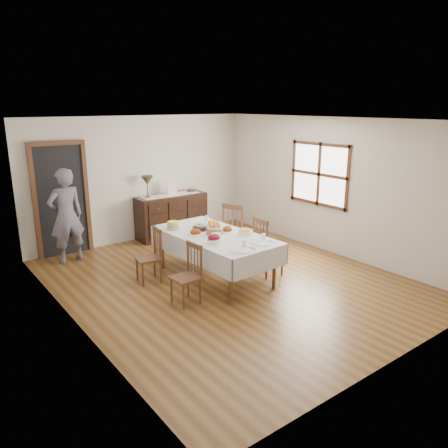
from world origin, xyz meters
TOP-DOWN VIEW (x-y plane):
  - ground at (0.00, 0.00)m, footprint 6.00×6.00m
  - room_shell at (-0.15, 0.42)m, footprint 5.02×6.02m
  - dining_table at (-0.09, 0.23)m, footprint 1.22×2.26m
  - chair_left_near at (-0.96, -0.31)m, footprint 0.39×0.39m
  - chair_left_far at (-1.02, 0.73)m, footprint 0.43×0.43m
  - chair_right_near at (0.68, -0.18)m, footprint 0.45×0.45m
  - chair_right_far at (0.76, 0.71)m, footprint 0.59×0.59m
  - sideboard at (0.54, 2.72)m, footprint 1.55×0.56m
  - person at (-1.78, 2.47)m, footprint 0.61×0.42m
  - bread_basket at (-0.08, 0.24)m, footprint 0.28×0.28m
  - egg_basket at (-0.14, 0.59)m, footprint 0.27×0.27m
  - ham_platter_a at (-0.35, 0.41)m, footprint 0.27×0.27m
  - ham_platter_b at (0.18, 0.24)m, footprint 0.28×0.28m
  - beet_bowl at (-0.38, -0.15)m, footprint 0.22×0.22m
  - carrot_bowl at (0.17, 0.64)m, footprint 0.19×0.19m
  - pineapple_bowl at (-0.48, 0.89)m, footprint 0.22×0.22m
  - casserole_dish at (0.32, -0.06)m, footprint 0.25×0.25m
  - butter_dish at (-0.17, 0.09)m, footprint 0.14×0.10m
  - setting_left at (-0.22, -0.65)m, footprint 0.42×0.31m
  - setting_right at (0.24, -0.57)m, footprint 0.42×0.31m
  - glass_far_a at (-0.32, 0.99)m, footprint 0.07×0.07m
  - glass_far_b at (0.26, 0.97)m, footprint 0.06×0.06m
  - runner at (0.52, 2.72)m, footprint 1.30×0.35m
  - table_lamp at (0.01, 2.75)m, footprint 0.26×0.26m
  - picture_frame at (0.56, 2.70)m, footprint 0.22×0.08m
  - deco_bowl at (1.09, 2.75)m, footprint 0.20×0.20m

SIDE VIEW (x-z plane):
  - ground at x=0.00m, z-range 0.00..0.00m
  - chair_left_near at x=-0.96m, z-range 0.01..0.90m
  - chair_left_far at x=-1.02m, z-range 0.01..0.91m
  - sideboard at x=0.54m, z-range 0.00..0.93m
  - chair_right_near at x=0.68m, z-range 0.01..1.01m
  - chair_right_far at x=0.76m, z-range 0.01..1.09m
  - dining_table at x=-0.09m, z-range 0.29..1.05m
  - setting_left at x=-0.22m, z-range 0.73..0.83m
  - setting_right at x=0.24m, z-range 0.73..0.83m
  - ham_platter_b at x=0.18m, z-range 0.73..0.85m
  - ham_platter_a at x=-0.35m, z-range 0.74..0.85m
  - butter_dish at x=-0.17m, z-range 0.76..0.83m
  - casserole_dish at x=0.32m, z-range 0.76..0.84m
  - egg_basket at x=-0.14m, z-range 0.75..0.86m
  - carrot_bowl at x=0.17m, z-range 0.76..0.85m
  - glass_far_a at x=-0.32m, z-range 0.76..0.86m
  - glass_far_b at x=0.26m, z-range 0.76..0.87m
  - beet_bowl at x=-0.38m, z-range 0.75..0.90m
  - pineapple_bowl at x=-0.48m, z-range 0.76..0.90m
  - bread_basket at x=-0.08m, z-range 0.75..0.93m
  - person at x=-1.78m, z-range 0.00..1.86m
  - runner at x=0.52m, z-range 0.93..0.94m
  - deco_bowl at x=1.09m, z-range 0.93..0.99m
  - picture_frame at x=0.56m, z-range 0.93..1.21m
  - table_lamp at x=0.01m, z-range 1.06..1.52m
  - room_shell at x=-0.15m, z-range 0.32..2.97m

